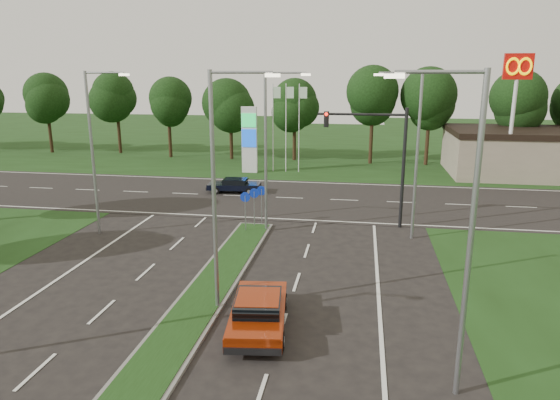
# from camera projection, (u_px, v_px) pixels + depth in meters

# --- Properties ---
(verge_far) EXTENTS (160.00, 50.00, 0.02)m
(verge_far) POSITION_uv_depth(u_px,v_px,m) (316.00, 142.00, 66.35)
(verge_far) COLOR #193411
(verge_far) RESTS_ON ground
(cross_road) EXTENTS (160.00, 12.00, 0.02)m
(cross_road) POSITION_uv_depth(u_px,v_px,m) (276.00, 197.00, 36.70)
(cross_road) COLOR black
(cross_road) RESTS_ON ground
(median_kerb) EXTENTS (2.00, 26.00, 0.12)m
(median_kerb) POSITION_uv_depth(u_px,v_px,m) (180.00, 331.00, 17.56)
(median_kerb) COLOR slate
(median_kerb) RESTS_ON ground
(commercial_building) EXTENTS (16.00, 9.00, 4.00)m
(commercial_building) POSITION_uv_depth(u_px,v_px,m) (543.00, 153.00, 44.22)
(commercial_building) COLOR gray
(commercial_building) RESTS_ON ground
(streetlight_median_near) EXTENTS (2.53, 0.22, 9.00)m
(streetlight_median_near) POSITION_uv_depth(u_px,v_px,m) (219.00, 181.00, 18.08)
(streetlight_median_near) COLOR gray
(streetlight_median_near) RESTS_ON ground
(streetlight_median_far) EXTENTS (2.53, 0.22, 9.00)m
(streetlight_median_far) POSITION_uv_depth(u_px,v_px,m) (269.00, 144.00, 27.64)
(streetlight_median_far) COLOR gray
(streetlight_median_far) RESTS_ON ground
(streetlight_left_far) EXTENTS (2.53, 0.22, 9.00)m
(streetlight_left_far) POSITION_uv_depth(u_px,v_px,m) (95.00, 145.00, 27.19)
(streetlight_left_far) COLOR gray
(streetlight_left_far) RESTS_ON ground
(streetlight_right_far) EXTENTS (2.53, 0.22, 9.00)m
(streetlight_right_far) POSITION_uv_depth(u_px,v_px,m) (414.00, 147.00, 26.41)
(streetlight_right_far) COLOR gray
(streetlight_right_far) RESTS_ON ground
(streetlight_right_near) EXTENTS (2.53, 0.22, 9.00)m
(streetlight_right_near) POSITION_uv_depth(u_px,v_px,m) (464.00, 223.00, 13.02)
(streetlight_right_near) COLOR gray
(streetlight_right_near) RESTS_ON ground
(traffic_signal) EXTENTS (5.10, 0.42, 7.00)m
(traffic_signal) POSITION_uv_depth(u_px,v_px,m) (381.00, 149.00, 28.68)
(traffic_signal) COLOR black
(traffic_signal) RESTS_ON ground
(median_signs) EXTENTS (1.16, 1.76, 2.38)m
(median_signs) POSITION_uv_depth(u_px,v_px,m) (254.00, 200.00, 29.01)
(median_signs) COLOR gray
(median_signs) RESTS_ON ground
(gas_pylon) EXTENTS (5.80, 1.26, 8.00)m
(gas_pylon) POSITION_uv_depth(u_px,v_px,m) (252.00, 138.00, 45.16)
(gas_pylon) COLOR silver
(gas_pylon) RESTS_ON ground
(mcdonalds_sign) EXTENTS (2.20, 0.47, 10.40)m
(mcdonalds_sign) POSITION_uv_depth(u_px,v_px,m) (516.00, 85.00, 39.53)
(mcdonalds_sign) COLOR silver
(mcdonalds_sign) RESTS_ON ground
(treeline_far) EXTENTS (6.00, 6.00, 9.90)m
(treeline_far) POSITION_uv_depth(u_px,v_px,m) (304.00, 94.00, 50.24)
(treeline_far) COLOR black
(treeline_far) RESTS_ON ground
(red_sedan) EXTENTS (2.41, 4.77, 1.26)m
(red_sedan) POSITION_uv_depth(u_px,v_px,m) (258.00, 311.00, 17.71)
(red_sedan) COLOR maroon
(red_sedan) RESTS_ON ground
(navy_sedan) EXTENTS (4.05, 1.87, 1.09)m
(navy_sedan) POSITION_uv_depth(u_px,v_px,m) (234.00, 185.00, 38.09)
(navy_sedan) COLOR black
(navy_sedan) RESTS_ON ground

